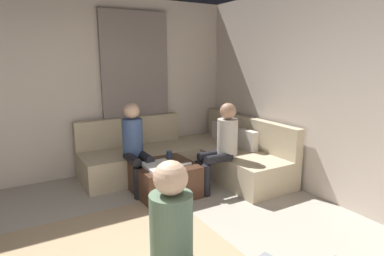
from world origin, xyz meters
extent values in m
cube|color=beige|center=(0.00, 2.94, 1.35)|extent=(6.00, 0.12, 2.70)
cube|color=beige|center=(-2.94, 0.00, 1.35)|extent=(0.12, 6.00, 2.70)
cube|color=gray|center=(-2.84, 1.30, 1.25)|extent=(0.06, 1.10, 2.50)
cube|color=#C6B593|center=(-1.78, 2.41, 0.21)|extent=(2.10, 0.85, 0.42)
cube|color=#C6B593|center=(-1.78, 2.76, 0.65)|extent=(2.10, 0.14, 0.45)
cube|color=#C6B593|center=(-2.41, 1.13, 0.21)|extent=(0.85, 1.70, 0.42)
cube|color=#C6B593|center=(-2.76, 1.13, 0.65)|extent=(0.14, 1.70, 0.45)
cube|color=silver|center=(-2.28, 2.58, 0.54)|extent=(0.36, 0.12, 0.36)
cube|color=silver|center=(-1.58, 2.58, 0.54)|extent=(0.36, 0.12, 0.36)
cube|color=#4C2D1E|center=(-1.59, 1.18, 0.21)|extent=(0.76, 0.76, 0.42)
cube|color=white|center=(-1.49, 1.06, 0.44)|extent=(0.44, 0.36, 0.04)
cylinder|color=#334C72|center=(-1.81, 1.36, 0.47)|extent=(0.08, 0.08, 0.10)
cube|color=white|center=(-1.41, 1.40, 0.43)|extent=(0.05, 0.15, 0.02)
cylinder|color=black|center=(-1.27, 1.63, 0.21)|extent=(0.12, 0.12, 0.42)
cylinder|color=black|center=(-1.45, 1.63, 0.21)|extent=(0.12, 0.12, 0.42)
cylinder|color=black|center=(-1.27, 1.83, 0.48)|extent=(0.12, 0.40, 0.12)
cylinder|color=black|center=(-1.45, 1.83, 0.48)|extent=(0.12, 0.40, 0.12)
cylinder|color=beige|center=(-1.36, 2.03, 0.73)|extent=(0.28, 0.28, 0.50)
sphere|color=tan|center=(-1.36, 2.03, 1.09)|extent=(0.22, 0.22, 0.22)
cylinder|color=black|center=(-1.63, 1.01, 0.21)|extent=(0.12, 0.12, 0.42)
cylinder|color=black|center=(-1.63, 0.83, 0.21)|extent=(0.12, 0.12, 0.42)
cylinder|color=black|center=(-1.83, 1.01, 0.48)|extent=(0.40, 0.12, 0.12)
cylinder|color=black|center=(-1.83, 0.83, 0.48)|extent=(0.40, 0.12, 0.12)
cylinder|color=#3F598C|center=(-2.03, 0.92, 0.73)|extent=(0.28, 0.28, 0.50)
sphere|color=#D8AD8C|center=(-2.03, 0.92, 1.09)|extent=(0.22, 0.22, 0.22)
cylinder|color=#597259|center=(0.43, 0.27, 0.71)|extent=(0.28, 0.28, 0.50)
sphere|color=#D8AD8C|center=(0.43, 0.27, 1.07)|extent=(0.22, 0.22, 0.22)
camera|label=1|loc=(2.15, -0.59, 1.80)|focal=30.67mm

